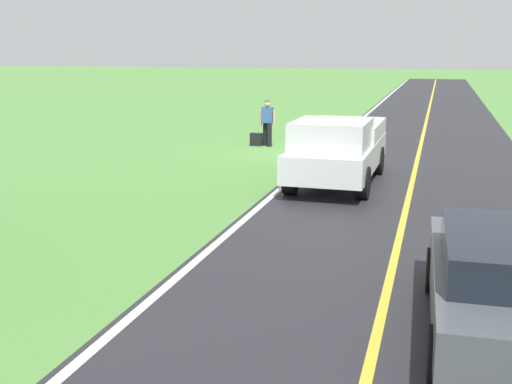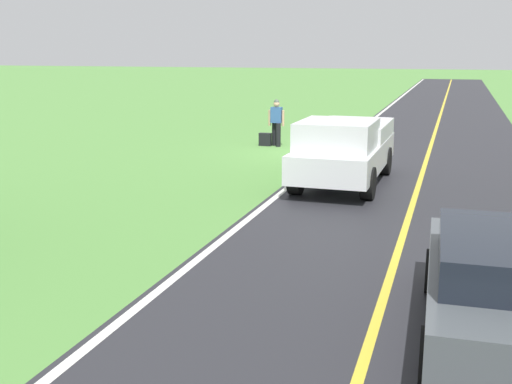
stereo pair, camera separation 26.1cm
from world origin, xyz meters
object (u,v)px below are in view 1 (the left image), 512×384
at_px(pickup_truck_passing, 337,149).
at_px(sedan_mid_oncoming, 510,282).
at_px(hitchhiker_walking, 268,120).
at_px(suitcase_carried, 256,139).

height_order(pickup_truck_passing, sedan_mid_oncoming, pickup_truck_passing).
bearing_deg(hitchhiker_walking, pickup_truck_passing, 119.83).
relative_size(suitcase_carried, pickup_truck_passing, 0.09).
height_order(hitchhiker_walking, pickup_truck_passing, pickup_truck_passing).
bearing_deg(pickup_truck_passing, suitcase_carried, -57.00).
xyz_separation_m(hitchhiker_walking, pickup_truck_passing, (-3.59, 6.26, -0.01)).
bearing_deg(sedan_mid_oncoming, hitchhiker_walking, -64.43).
distance_m(hitchhiker_walking, suitcase_carried, 0.85).
xyz_separation_m(pickup_truck_passing, sedan_mid_oncoming, (-3.52, 8.60, -0.21)).
bearing_deg(pickup_truck_passing, sedan_mid_oncoming, 112.26).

